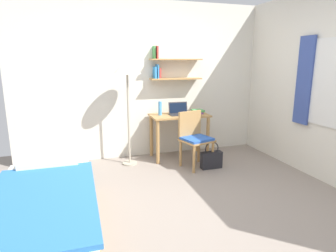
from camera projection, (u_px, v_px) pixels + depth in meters
name	position (u px, v px, depth m)	size (l,w,h in m)	color
ground_plane	(192.00, 207.00, 3.25)	(5.28, 5.28, 0.00)	gray
wall_back	(148.00, 81.00, 4.84)	(4.40, 0.27, 2.60)	silver
bed	(44.00, 216.00, 2.62)	(0.93, 1.96, 0.54)	#B2844C
desk	(179.00, 124.00, 4.83)	(0.97, 0.52, 0.75)	#B2844C
desk_chair	(195.00, 136.00, 4.43)	(0.53, 0.51, 0.86)	#B2844C
standing_lamp	(127.00, 72.00, 4.30)	(0.42, 0.42, 1.66)	#B2A893
laptop	(179.00, 111.00, 4.79)	(0.34, 0.21, 0.20)	#2D2D33
water_bottle	(160.00, 108.00, 4.72)	(0.06, 0.06, 0.23)	#4C99DB
book_stack	(197.00, 112.00, 4.88)	(0.18, 0.21, 0.07)	purple
handbag	(211.00, 159.00, 4.41)	(0.33, 0.12, 0.43)	#232328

